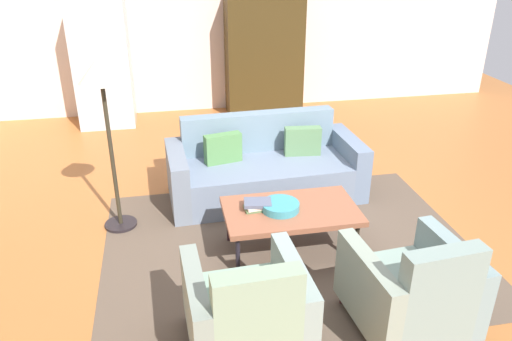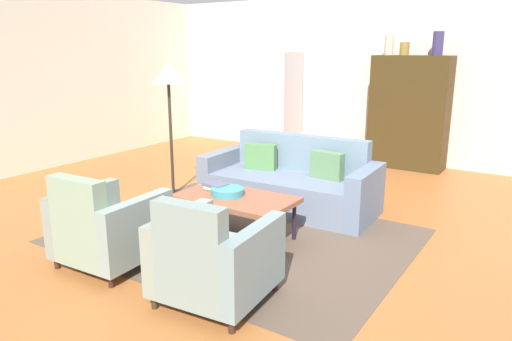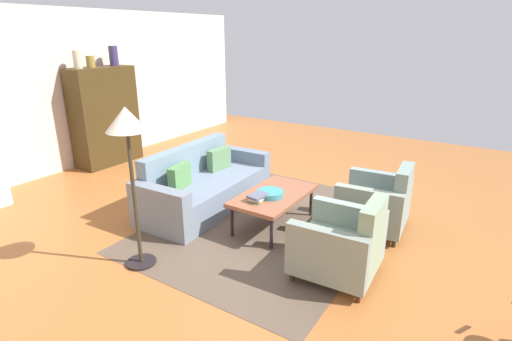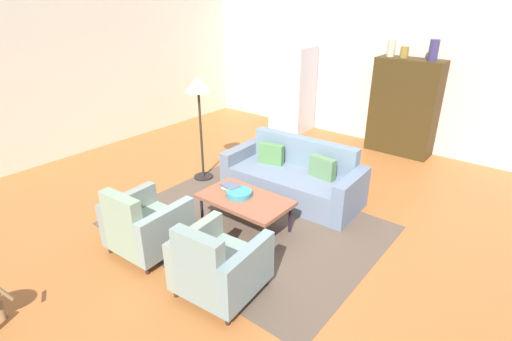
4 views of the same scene
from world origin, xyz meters
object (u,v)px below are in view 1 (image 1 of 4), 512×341
at_px(cabinet, 264,57).
at_px(armchair_left, 248,315).
at_px(floor_lamp, 102,86).
at_px(refrigerator, 102,64).
at_px(couch, 264,169).
at_px(armchair_right, 413,293).
at_px(fruit_bowl, 280,206).
at_px(coffee_table, 291,212).
at_px(book_stack, 258,205).

bearing_deg(cabinet, armchair_left, -102.85).
bearing_deg(floor_lamp, refrigerator, 95.78).
xyz_separation_m(couch, floor_lamp, (-1.56, -0.43, 1.16)).
height_order(couch, armchair_right, armchair_right).
distance_m(armchair_left, armchair_right, 1.20).
height_order(fruit_bowl, floor_lamp, floor_lamp).
relative_size(coffee_table, book_stack, 4.56).
bearing_deg(couch, armchair_right, 102.16).
bearing_deg(armchair_left, coffee_table, 60.25).
relative_size(fruit_bowl, refrigerator, 0.18).
distance_m(armchair_right, refrigerator, 5.68).
height_order(coffee_table, refrigerator, refrigerator).
relative_size(book_stack, cabinet, 0.15).
distance_m(armchair_right, book_stack, 1.52).
distance_m(book_stack, cabinet, 4.08).
bearing_deg(fruit_bowl, floor_lamp, 152.80).
xyz_separation_m(armchair_left, floor_lamp, (-0.97, 1.92, 1.10)).
xyz_separation_m(couch, refrigerator, (-1.88, 2.72, 0.64)).
height_order(coffee_table, cabinet, cabinet).
distance_m(fruit_bowl, refrigerator, 4.32).
bearing_deg(cabinet, couch, -101.75).
relative_size(couch, armchair_right, 2.43).
height_order(book_stack, refrigerator, refrigerator).
relative_size(cabinet, floor_lamp, 1.05).
bearing_deg(book_stack, armchair_left, -103.95).
xyz_separation_m(armchair_left, cabinet, (1.18, 5.18, 0.56)).
xyz_separation_m(couch, armchair_right, (0.61, -2.35, 0.06)).
xyz_separation_m(fruit_bowl, floor_lamp, (-1.47, 0.75, 0.96)).
xyz_separation_m(armchair_left, fruit_bowl, (0.50, 1.17, 0.14)).
bearing_deg(fruit_bowl, armchair_left, -113.14).
relative_size(fruit_bowl, book_stack, 1.28).
distance_m(armchair_left, floor_lamp, 2.42).
relative_size(coffee_table, fruit_bowl, 3.55).
bearing_deg(refrigerator, armchair_right, -63.87).
height_order(coffee_table, armchair_left, armchair_left).
height_order(couch, book_stack, couch).
xyz_separation_m(couch, fruit_bowl, (-0.10, -1.19, 0.19)).
distance_m(couch, armchair_left, 2.43).
bearing_deg(refrigerator, fruit_bowl, -65.45).
relative_size(coffee_table, armchair_left, 1.36).
height_order(book_stack, floor_lamp, floor_lamp).
distance_m(armchair_left, cabinet, 5.34).
bearing_deg(book_stack, fruit_bowl, -15.02).
bearing_deg(armchair_right, armchair_left, 175.17).
xyz_separation_m(couch, armchair_left, (-0.59, -2.35, 0.06)).
xyz_separation_m(fruit_bowl, book_stack, (-0.20, 0.05, 0.01)).
bearing_deg(refrigerator, book_stack, -67.59).
distance_m(couch, armchair_right, 2.43).
bearing_deg(floor_lamp, fruit_bowl, -27.20).
bearing_deg(refrigerator, couch, -55.36).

